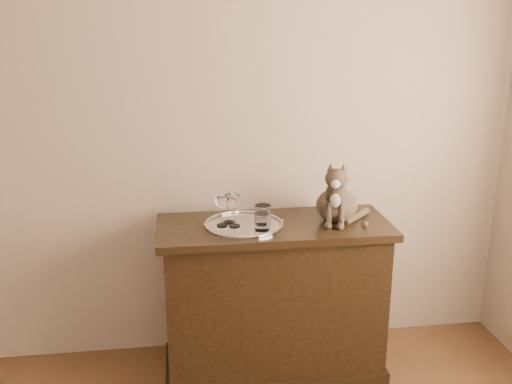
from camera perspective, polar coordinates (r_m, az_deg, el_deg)
The scene contains 9 objects.
wall_back at distance 3.08m, azimuth -10.25°, elevation 7.09°, with size 4.00×0.10×2.70m, color #C3A892.
sideboard at distance 3.11m, azimuth 1.76°, elevation -10.58°, with size 1.20×0.50×0.85m, color black, non-canonical shape.
tray at distance 2.90m, azimuth -1.24°, elevation -3.37°, with size 0.40×0.40×0.01m, color silver.
wine_glass_a at distance 2.91m, azimuth -2.79°, elevation -1.46°, with size 0.07×0.07×0.17m, color silver, non-canonical shape.
wine_glass_c at distance 2.86m, azimuth -3.44°, elevation -1.73°, with size 0.07×0.07×0.18m, color white, non-canonical shape.
wine_glass_d at distance 2.85m, azimuth -2.17°, elevation -1.74°, with size 0.07×0.07×0.18m, color white, non-canonical shape.
tumbler_a at distance 2.82m, azimuth 0.59°, elevation -2.99°, with size 0.08×0.08×0.09m, color white.
tumbler_c at distance 2.92m, azimuth 0.68°, elevation -2.19°, with size 0.08×0.08×0.09m, color silver.
cat at distance 2.97m, azimuth 8.14°, elevation 0.23°, with size 0.33×0.31×0.33m, color #47352A, non-canonical shape.
Camera 1 is at (0.12, -0.78, 1.85)m, focal length 40.00 mm.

